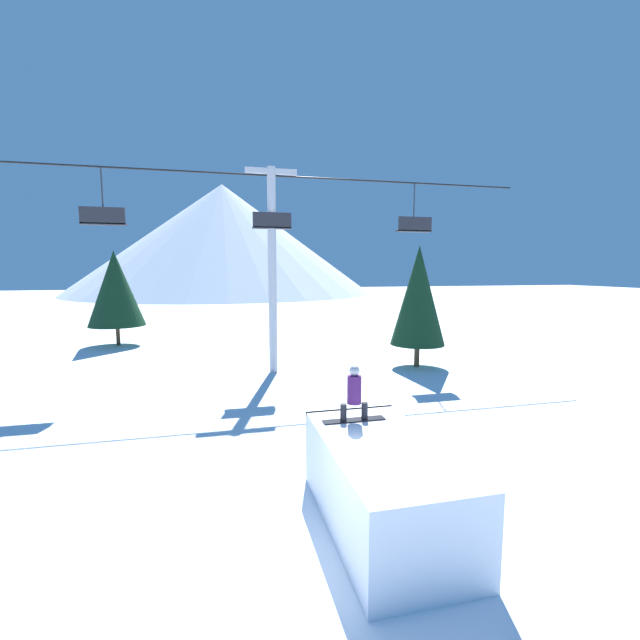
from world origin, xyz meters
name	(u,v)px	position (x,y,z in m)	size (l,w,h in m)	color
ground_plane	(334,568)	(0.00, 0.00, 0.00)	(220.00, 220.00, 0.00)	white
mountain_ridge	(223,239)	(0.00, 87.68, 11.34)	(62.34, 62.34, 22.69)	silver
snow_ramp	(383,484)	(1.25, 0.95, 0.84)	(2.16, 4.30, 1.67)	white
snowboarder	(354,394)	(1.09, 2.27, 2.28)	(1.40, 0.31, 1.25)	black
chairlift	(272,249)	(0.84, 14.00, 5.95)	(25.60, 0.44, 9.73)	#B2B2B7
pine_tree_near	(418,296)	(8.20, 13.47, 3.68)	(2.76, 2.76, 6.21)	#4C3823
pine_tree_far	(115,288)	(-8.18, 23.92, 3.77)	(3.55, 3.55, 6.23)	#4C3823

